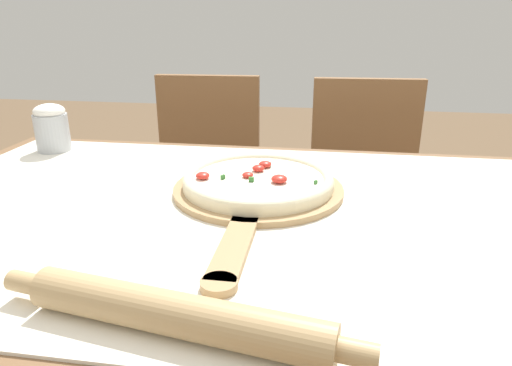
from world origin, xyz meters
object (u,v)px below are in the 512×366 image
Objects in this scene: chair_right at (364,191)px; flour_cup at (51,127)px; rolling_pin at (172,314)px; chair_left at (206,182)px; pizza_peel at (256,194)px; pizza at (258,180)px.

flour_cup is at bearing -152.69° from chair_right.
rolling_pin is at bearing -50.45° from flour_cup.
chair_right is 1.02m from flour_cup.
rolling_pin is 0.49× the size of chair_left.
chair_right is 7.44× the size of flour_cup.
chair_left reaches higher than flour_cup.
flour_cup reaches higher than rolling_pin.
rolling_pin is 0.84m from flour_cup.
pizza_peel is at bearing -113.51° from chair_right.
rolling_pin is 1.21m from chair_right.
pizza is at bearing 90.35° from pizza_peel.
rolling_pin is (-0.03, -0.44, -0.00)m from pizza.
pizza_peel is at bearing -22.69° from flour_cup.
chair_right reaches higher than flour_cup.
rolling_pin is at bearing -79.10° from chair_left.
chair_left is 0.58m from chair_right.
pizza_peel is 1.22× the size of rolling_pin.
chair_left is 0.64m from flour_cup.
pizza_peel is 0.03m from pizza.
chair_left is at bearing 177.14° from chair_right.
pizza is (-0.00, 0.02, 0.02)m from pizza_peel.
rolling_pin is at bearing -94.01° from pizza.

